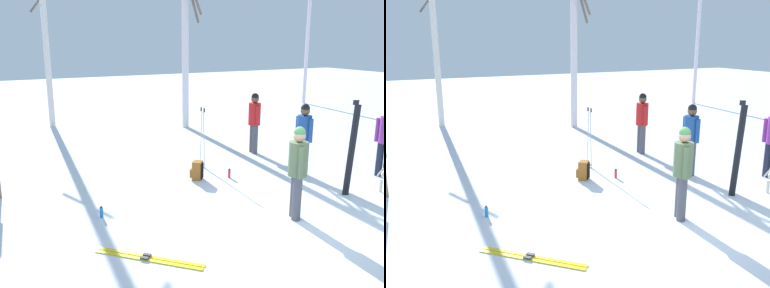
% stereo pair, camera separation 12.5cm
% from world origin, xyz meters
% --- Properties ---
extents(ground_plane, '(60.00, 60.00, 0.00)m').
position_xyz_m(ground_plane, '(0.00, 0.00, 0.00)').
color(ground_plane, white).
extents(person_1, '(0.34, 0.48, 1.72)m').
position_xyz_m(person_1, '(0.55, 0.28, 0.98)').
color(person_1, '#4C4C56').
rests_on(person_1, ground_plane).
extents(person_3, '(0.34, 0.52, 1.72)m').
position_xyz_m(person_3, '(2.41, 2.24, 0.98)').
color(person_3, '#4C4C56').
rests_on(person_3, ground_plane).
extents(person_4, '(0.34, 0.51, 1.72)m').
position_xyz_m(person_4, '(2.48, 4.38, 0.98)').
color(person_4, '#4C4C56').
rests_on(person_4, ground_plane).
extents(ski_pair_planted_0, '(0.19, 0.13, 2.02)m').
position_xyz_m(ski_pair_planted_0, '(2.31, 0.68, 1.00)').
color(ski_pair_planted_0, black).
rests_on(ski_pair_planted_0, ground_plane).
extents(ski_pair_lying_1, '(1.35, 1.34, 0.05)m').
position_xyz_m(ski_pair_lying_1, '(-2.38, 0.09, 0.01)').
color(ski_pair_lying_1, yellow).
rests_on(ski_pair_lying_1, ground_plane).
extents(ski_poles_0, '(0.07, 0.27, 1.53)m').
position_xyz_m(ski_poles_0, '(0.52, 3.83, 0.81)').
color(ski_poles_0, '#B2B2BC').
rests_on(ski_poles_0, ground_plane).
extents(backpack_0, '(0.35, 0.34, 0.44)m').
position_xyz_m(backpack_0, '(-0.05, 3.01, 0.21)').
color(backpack_0, '#99591E').
rests_on(backpack_0, ground_plane).
extents(water_bottle_0, '(0.06, 0.06, 0.22)m').
position_xyz_m(water_bottle_0, '(0.68, 2.77, 0.10)').
color(water_bottle_0, red).
rests_on(water_bottle_0, ground_plane).
extents(water_bottle_1, '(0.06, 0.06, 0.22)m').
position_xyz_m(water_bottle_1, '(-2.61, 1.88, 0.10)').
color(water_bottle_1, '#1E72BF').
rests_on(water_bottle_1, ground_plane).
extents(birch_tree_1, '(1.20, 1.20, 7.55)m').
position_xyz_m(birch_tree_1, '(-2.10, 10.76, 3.87)').
color(birch_tree_1, silver).
rests_on(birch_tree_1, ground_plane).
extents(birch_tree_2, '(1.37, 1.24, 5.86)m').
position_xyz_m(birch_tree_2, '(2.31, 8.47, 3.11)').
color(birch_tree_2, silver).
rests_on(birch_tree_2, ground_plane).
extents(birch_tree_3, '(1.33, 1.32, 7.94)m').
position_xyz_m(birch_tree_3, '(10.14, 11.06, 4.10)').
color(birch_tree_3, silver).
rests_on(birch_tree_3, ground_plane).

